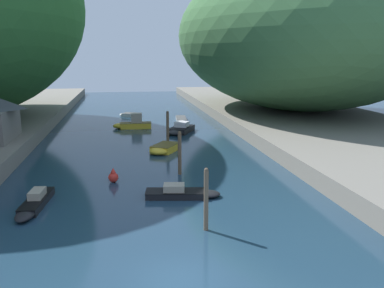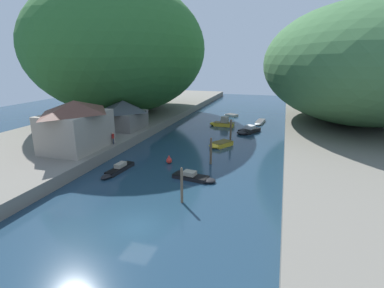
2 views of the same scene
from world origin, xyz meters
TOP-DOWN VIEW (x-y plane):
  - water_surface at (0.00, 30.00)m, footprint 130.00×130.00m
  - right_bank at (22.11, 30.00)m, footprint 22.00×120.00m
  - hillside_right at (23.21, 43.92)m, footprint 34.37×48.12m
  - boat_white_cruiser at (-1.03, 38.73)m, footprint 4.94×1.87m
  - boat_near_quay at (-7.74, 10.06)m, footprint 1.63×5.79m
  - boat_small_dinghy at (1.62, 24.20)m, footprint 3.65×4.43m
  - boat_yellow_tender at (-1.26, 49.89)m, footprint 3.62×3.04m
  - boat_open_rowboat at (1.66, 10.66)m, footprint 5.14×2.20m
  - boat_far_right_bank at (5.99, 43.45)m, footprint 1.93×6.07m
  - boat_far_upstream at (4.63, 34.53)m, footprint 4.32×5.82m
  - mooring_post_nearest at (2.10, 5.03)m, footprint 0.25×0.25m
  - mooring_post_middle at (2.16, 16.18)m, footprint 0.29×0.29m
  - mooring_post_farthest at (2.51, 28.58)m, footprint 0.30×0.30m
  - channel_buoy_near at (-3.00, 14.81)m, footprint 0.75×0.75m

SIDE VIEW (x-z plane):
  - water_surface at x=0.00m, z-range 0.00..0.00m
  - boat_far_right_bank at x=5.99m, z-range 0.00..0.46m
  - boat_yellow_tender at x=-1.26m, z-range 0.00..0.50m
  - boat_open_rowboat at x=1.66m, z-range -0.16..0.72m
  - boat_near_quay at x=-7.74m, z-range -0.17..0.77m
  - boat_small_dinghy at x=1.62m, z-range 0.00..0.69m
  - boat_far_upstream at x=4.63m, z-range -0.23..1.03m
  - channel_buoy_near at x=-3.00m, z-range -0.12..1.00m
  - boat_white_cruiser at x=-1.03m, z-range -0.40..1.54m
  - right_bank at x=22.11m, z-range 0.00..1.41m
  - mooring_post_nearest at x=2.10m, z-range 0.01..3.48m
  - mooring_post_farthest at x=2.51m, z-range 0.01..3.49m
  - mooring_post_middle at x=2.16m, z-range 0.01..3.50m
  - hillside_right at x=23.21m, z-range 1.41..22.77m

